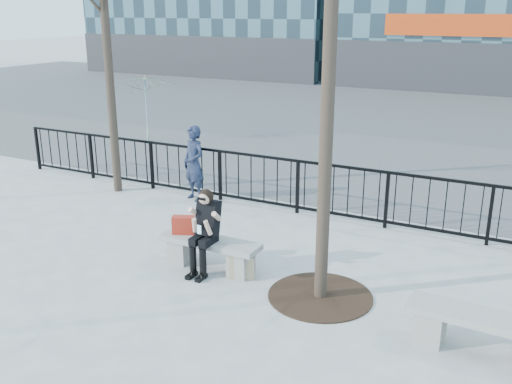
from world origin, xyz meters
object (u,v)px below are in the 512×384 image
at_px(bench_main, 210,250).
at_px(bench_second, 481,329).
at_px(standing_man, 194,163).
at_px(seated_woman, 204,232).

distance_m(bench_main, bench_second, 4.12).
bearing_deg(bench_main, bench_second, -7.40).
bearing_deg(bench_main, standing_man, 127.17).
bearing_deg(seated_woman, bench_second, -5.18).
distance_m(bench_main, seated_woman, 0.40).
relative_size(bench_main, standing_man, 1.02).
relative_size(bench_second, seated_woman, 1.29).
xyz_separation_m(bench_second, seated_woman, (-4.09, 0.37, 0.36)).
height_order(bench_main, seated_woman, seated_woman).
bearing_deg(bench_main, seated_woman, -90.00).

